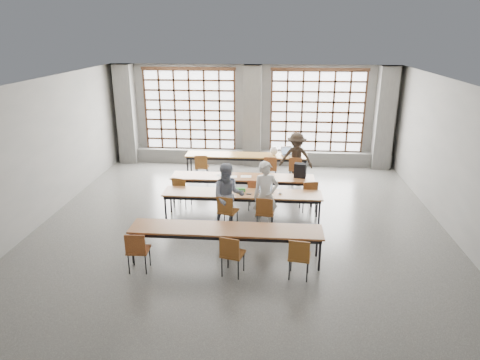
% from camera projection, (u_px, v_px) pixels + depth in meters
% --- Properties ---
extents(floor, '(11.00, 11.00, 0.00)m').
position_uv_depth(floor, '(241.00, 227.00, 10.58)').
color(floor, '#4A4A48').
rests_on(floor, ground).
extents(ceiling, '(11.00, 11.00, 0.00)m').
position_uv_depth(ceiling, '(241.00, 83.00, 9.42)').
color(ceiling, silver).
rests_on(ceiling, floor).
extents(wall_back, '(10.00, 0.00, 10.00)m').
position_uv_depth(wall_back, '(253.00, 115.00, 15.17)').
color(wall_back, slate).
rests_on(wall_back, floor).
extents(wall_front, '(10.00, 0.00, 10.00)m').
position_uv_depth(wall_front, '(202.00, 298.00, 4.83)').
color(wall_front, slate).
rests_on(wall_front, floor).
extents(wall_left, '(0.00, 11.00, 11.00)m').
position_uv_depth(wall_left, '(36.00, 154.00, 10.39)').
color(wall_left, slate).
rests_on(wall_left, floor).
extents(wall_right, '(0.00, 11.00, 11.00)m').
position_uv_depth(wall_right, '(462.00, 164.00, 9.62)').
color(wall_right, slate).
rests_on(wall_right, floor).
extents(column_left, '(0.60, 0.55, 3.50)m').
position_uv_depth(column_left, '(127.00, 115.00, 15.25)').
color(column_left, '#535350').
rests_on(column_left, floor).
extents(column_mid, '(0.60, 0.55, 3.50)m').
position_uv_depth(column_mid, '(252.00, 116.00, 14.91)').
color(column_mid, '#535350').
rests_on(column_mid, floor).
extents(column_right, '(0.60, 0.55, 3.50)m').
position_uv_depth(column_right, '(384.00, 119.00, 14.56)').
color(column_right, '#535350').
rests_on(column_right, floor).
extents(window_left, '(3.32, 0.12, 3.00)m').
position_uv_depth(window_left, '(190.00, 110.00, 15.22)').
color(window_left, white).
rests_on(window_left, wall_back).
extents(window_right, '(3.32, 0.12, 3.00)m').
position_uv_depth(window_right, '(317.00, 112.00, 14.88)').
color(window_right, white).
rests_on(window_right, wall_back).
extents(sill_ledge, '(9.80, 0.35, 0.50)m').
position_uv_depth(sill_ledge, '(252.00, 157.00, 15.48)').
color(sill_ledge, '#535350').
rests_on(sill_ledge, floor).
extents(desk_row_a, '(4.00, 0.70, 0.73)m').
position_uv_depth(desk_row_a, '(246.00, 157.00, 14.07)').
color(desk_row_a, brown).
rests_on(desk_row_a, floor).
extents(desk_row_b, '(4.00, 0.70, 0.73)m').
position_uv_depth(desk_row_b, '(242.00, 179.00, 12.00)').
color(desk_row_b, brown).
rests_on(desk_row_b, floor).
extents(desk_row_c, '(4.00, 0.70, 0.73)m').
position_uv_depth(desk_row_c, '(242.00, 195.00, 10.80)').
color(desk_row_c, brown).
rests_on(desk_row_c, floor).
extents(desk_row_d, '(4.00, 0.70, 0.73)m').
position_uv_depth(desk_row_d, '(226.00, 231.00, 8.87)').
color(desk_row_d, brown).
rests_on(desk_row_d, floor).
extents(chair_back_left, '(0.44, 0.45, 0.88)m').
position_uv_depth(chair_back_left, '(202.00, 165.00, 13.63)').
color(chair_back_left, brown).
rests_on(chair_back_left, floor).
extents(chair_back_mid, '(0.43, 0.44, 0.88)m').
position_uv_depth(chair_back_mid, '(270.00, 167.00, 13.46)').
color(chair_back_mid, maroon).
rests_on(chair_back_mid, floor).
extents(chair_back_right, '(0.48, 0.48, 0.88)m').
position_uv_depth(chair_back_right, '(296.00, 167.00, 13.40)').
color(chair_back_right, brown).
rests_on(chair_back_right, floor).
extents(chair_mid_left, '(0.52, 0.52, 0.88)m').
position_uv_depth(chair_mid_left, '(181.00, 189.00, 11.57)').
color(chair_mid_left, brown).
rests_on(chair_mid_left, floor).
extents(chair_mid_centre, '(0.43, 0.44, 0.88)m').
position_uv_depth(chair_mid_centre, '(256.00, 191.00, 11.42)').
color(chair_mid_centre, brown).
rests_on(chair_mid_centre, floor).
extents(chair_mid_right, '(0.50, 0.50, 0.88)m').
position_uv_depth(chair_mid_right, '(309.00, 193.00, 11.31)').
color(chair_mid_right, brown).
rests_on(chair_mid_right, floor).
extents(chair_front_left, '(0.52, 0.52, 0.88)m').
position_uv_depth(chair_front_left, '(227.00, 209.00, 10.28)').
color(chair_front_left, brown).
rests_on(chair_front_left, floor).
extents(chair_front_right, '(0.46, 0.46, 0.88)m').
position_uv_depth(chair_front_right, '(265.00, 210.00, 10.21)').
color(chair_front_right, brown).
rests_on(chair_front_right, floor).
extents(chair_near_left, '(0.44, 0.44, 0.88)m').
position_uv_depth(chair_near_left, '(137.00, 248.00, 8.45)').
color(chair_near_left, brown).
rests_on(chair_near_left, floor).
extents(chair_near_mid, '(0.51, 0.51, 0.88)m').
position_uv_depth(chair_near_mid, '(232.00, 252.00, 8.31)').
color(chair_near_mid, brown).
rests_on(chair_near_mid, floor).
extents(chair_near_right, '(0.47, 0.48, 0.88)m').
position_uv_depth(chair_near_right, '(299.00, 254.00, 8.21)').
color(chair_near_right, brown).
rests_on(chair_near_right, floor).
extents(student_male, '(0.71, 0.56, 1.71)m').
position_uv_depth(student_male, '(266.00, 196.00, 10.22)').
color(student_male, silver).
rests_on(student_male, floor).
extents(student_female, '(0.87, 0.71, 1.64)m').
position_uv_depth(student_female, '(228.00, 196.00, 10.30)').
color(student_female, '#18264A').
rests_on(student_female, floor).
extents(student_back, '(1.13, 0.77, 1.61)m').
position_uv_depth(student_back, '(296.00, 158.00, 13.43)').
color(student_back, black).
rests_on(student_back, floor).
extents(laptop_front, '(0.42, 0.38, 0.26)m').
position_uv_depth(laptop_front, '(265.00, 189.00, 10.82)').
color(laptop_front, '#B0B0B5').
rests_on(laptop_front, desk_row_c).
extents(laptop_back, '(0.44, 0.41, 0.26)m').
position_uv_depth(laptop_back, '(287.00, 153.00, 14.03)').
color(laptop_back, silver).
rests_on(laptop_back, desk_row_a).
extents(mouse, '(0.11, 0.09, 0.04)m').
position_uv_depth(mouse, '(280.00, 193.00, 10.68)').
color(mouse, silver).
rests_on(mouse, desk_row_c).
extents(green_box, '(0.26, 0.11, 0.09)m').
position_uv_depth(green_box, '(240.00, 190.00, 10.84)').
color(green_box, green).
rests_on(green_box, desk_row_c).
extents(phone, '(0.14, 0.08, 0.01)m').
position_uv_depth(phone, '(249.00, 194.00, 10.67)').
color(phone, black).
rests_on(phone, desk_row_c).
extents(paper_sheet_a, '(0.36, 0.33, 0.00)m').
position_uv_depth(paper_sheet_a, '(221.00, 175.00, 12.07)').
color(paper_sheet_a, silver).
rests_on(paper_sheet_a, desk_row_b).
extents(paper_sheet_b, '(0.31, 0.23, 0.00)m').
position_uv_depth(paper_sheet_b, '(232.00, 177.00, 11.95)').
color(paper_sheet_b, white).
rests_on(paper_sheet_b, desk_row_b).
extents(paper_sheet_c, '(0.30, 0.22, 0.00)m').
position_uv_depth(paper_sheet_c, '(246.00, 176.00, 11.97)').
color(paper_sheet_c, white).
rests_on(paper_sheet_c, desk_row_b).
extents(backpack, '(0.36, 0.26, 0.40)m').
position_uv_depth(backpack, '(300.00, 170.00, 11.83)').
color(backpack, black).
rests_on(backpack, desk_row_b).
extents(plastic_bag, '(0.31, 0.28, 0.29)m').
position_uv_depth(plastic_bag, '(274.00, 151.00, 13.98)').
color(plastic_bag, white).
rests_on(plastic_bag, desk_row_a).
extents(red_pouch, '(0.21, 0.14, 0.06)m').
position_uv_depth(red_pouch, '(138.00, 248.00, 8.54)').
color(red_pouch, '#AE1515').
rests_on(red_pouch, chair_near_left).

